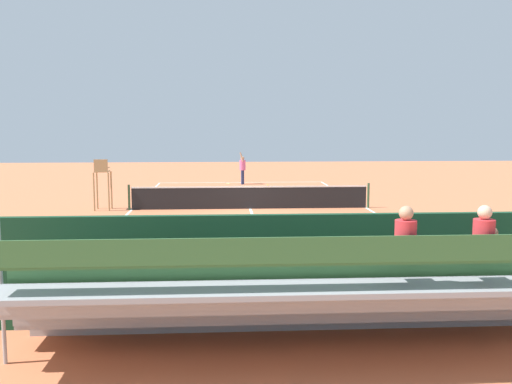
{
  "coord_description": "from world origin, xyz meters",
  "views": [
    {
      "loc": [
        1.23,
        23.92,
        3.6
      ],
      "look_at": [
        0.0,
        4.0,
        1.2
      ],
      "focal_mm": 39.86,
      "sensor_mm": 36.0,
      "label": 1
    }
  ],
  "objects_px": {
    "tennis_player": "(243,167)",
    "tennis_ball_near": "(268,185)",
    "tennis_net": "(250,197)",
    "equipment_bag": "(319,302)",
    "umpire_chair": "(102,179)",
    "tennis_racket": "(228,183)",
    "bleacher_stand": "(304,295)",
    "courtside_bench": "(428,279)"
  },
  "relations": [
    {
      "from": "tennis_player",
      "to": "tennis_ball_near",
      "type": "height_order",
      "value": "tennis_player"
    },
    {
      "from": "tennis_net",
      "to": "equipment_bag",
      "type": "relative_size",
      "value": 11.44
    },
    {
      "from": "umpire_chair",
      "to": "tennis_racket",
      "type": "xyz_separation_m",
      "value": [
        -5.36,
        -10.24,
        -1.3
      ]
    },
    {
      "from": "tennis_racket",
      "to": "umpire_chair",
      "type": "bearing_deg",
      "value": 62.35
    },
    {
      "from": "bleacher_stand",
      "to": "equipment_bag",
      "type": "bearing_deg",
      "value": -106.84
    },
    {
      "from": "courtside_bench",
      "to": "equipment_bag",
      "type": "bearing_deg",
      "value": 3.36
    },
    {
      "from": "bleacher_stand",
      "to": "tennis_player",
      "type": "height_order",
      "value": "bleacher_stand"
    },
    {
      "from": "equipment_bag",
      "to": "tennis_ball_near",
      "type": "height_order",
      "value": "equipment_bag"
    },
    {
      "from": "equipment_bag",
      "to": "tennis_ball_near",
      "type": "bearing_deg",
      "value": -92.15
    },
    {
      "from": "umpire_chair",
      "to": "equipment_bag",
      "type": "bearing_deg",
      "value": 116.99
    },
    {
      "from": "tennis_net",
      "to": "umpire_chair",
      "type": "height_order",
      "value": "umpire_chair"
    },
    {
      "from": "equipment_bag",
      "to": "tennis_ball_near",
      "type": "relative_size",
      "value": 13.64
    },
    {
      "from": "bleacher_stand",
      "to": "tennis_player",
      "type": "bearing_deg",
      "value": -89.97
    },
    {
      "from": "tennis_ball_near",
      "to": "tennis_player",
      "type": "bearing_deg",
      "value": -29.06
    },
    {
      "from": "umpire_chair",
      "to": "equipment_bag",
      "type": "relative_size",
      "value": 2.38
    },
    {
      "from": "bleacher_stand",
      "to": "umpire_chair",
      "type": "height_order",
      "value": "bleacher_stand"
    },
    {
      "from": "umpire_chair",
      "to": "courtside_bench",
      "type": "height_order",
      "value": "umpire_chair"
    },
    {
      "from": "equipment_bag",
      "to": "tennis_player",
      "type": "height_order",
      "value": "tennis_player"
    },
    {
      "from": "bleacher_stand",
      "to": "tennis_ball_near",
      "type": "bearing_deg",
      "value": -93.34
    },
    {
      "from": "courtside_bench",
      "to": "tennis_player",
      "type": "distance_m",
      "value": 23.36
    },
    {
      "from": "tennis_player",
      "to": "courtside_bench",
      "type": "bearing_deg",
      "value": 96.84
    },
    {
      "from": "bleacher_stand",
      "to": "umpire_chair",
      "type": "xyz_separation_m",
      "value": [
        6.26,
        -15.37,
        0.39
      ]
    },
    {
      "from": "tennis_ball_near",
      "to": "courtside_bench",
      "type": "bearing_deg",
      "value": 93.43
    },
    {
      "from": "bleacher_stand",
      "to": "tennis_ball_near",
      "type": "distance_m",
      "value": 24.5
    },
    {
      "from": "umpire_chair",
      "to": "tennis_player",
      "type": "xyz_separation_m",
      "value": [
        -6.25,
        -9.88,
        -0.3
      ]
    },
    {
      "from": "courtside_bench",
      "to": "tennis_racket",
      "type": "relative_size",
      "value": 3.1
    },
    {
      "from": "bleacher_stand",
      "to": "courtside_bench",
      "type": "height_order",
      "value": "bleacher_stand"
    },
    {
      "from": "tennis_player",
      "to": "tennis_racket",
      "type": "height_order",
      "value": "tennis_player"
    },
    {
      "from": "umpire_chair",
      "to": "equipment_bag",
      "type": "height_order",
      "value": "umpire_chair"
    },
    {
      "from": "tennis_net",
      "to": "tennis_racket",
      "type": "relative_size",
      "value": 17.72
    },
    {
      "from": "tennis_net",
      "to": "tennis_player",
      "type": "xyz_separation_m",
      "value": [
        -0.05,
        -9.91,
        0.51
      ]
    },
    {
      "from": "bleacher_stand",
      "to": "tennis_ball_near",
      "type": "relative_size",
      "value": 137.27
    },
    {
      "from": "tennis_net",
      "to": "bleacher_stand",
      "type": "bearing_deg",
      "value": 90.23
    },
    {
      "from": "courtside_bench",
      "to": "tennis_ball_near",
      "type": "relative_size",
      "value": 27.27
    },
    {
      "from": "umpire_chair",
      "to": "tennis_racket",
      "type": "relative_size",
      "value": 3.68
    },
    {
      "from": "courtside_bench",
      "to": "tennis_racket",
      "type": "xyz_separation_m",
      "value": [
        3.67,
        -23.55,
        -0.54
      ]
    },
    {
      "from": "bleacher_stand",
      "to": "tennis_player",
      "type": "relative_size",
      "value": 4.7
    },
    {
      "from": "tennis_net",
      "to": "bleacher_stand",
      "type": "height_order",
      "value": "bleacher_stand"
    },
    {
      "from": "tennis_net",
      "to": "tennis_racket",
      "type": "bearing_deg",
      "value": -85.34
    },
    {
      "from": "umpire_chair",
      "to": "equipment_bag",
      "type": "xyz_separation_m",
      "value": [
        -6.85,
        13.44,
        -1.13
      ]
    },
    {
      "from": "bleacher_stand",
      "to": "equipment_bag",
      "type": "relative_size",
      "value": 10.07
    },
    {
      "from": "courtside_bench",
      "to": "tennis_ball_near",
      "type": "distance_m",
      "value": 22.43
    }
  ]
}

